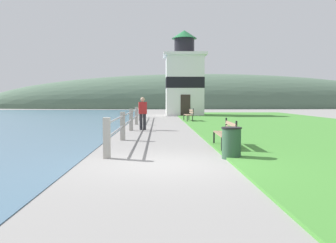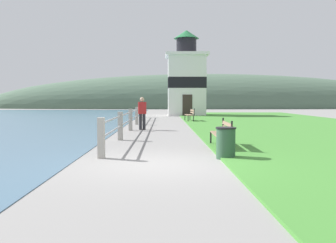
% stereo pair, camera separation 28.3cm
% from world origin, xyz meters
% --- Properties ---
extents(ground_plane, '(160.00, 160.00, 0.00)m').
position_xyz_m(ground_plane, '(0.00, 0.00, 0.00)').
color(ground_plane, gray).
extents(grass_verge, '(12.00, 40.67, 0.06)m').
position_xyz_m(grass_verge, '(7.62, 13.56, 0.03)').
color(grass_verge, '#428433').
rests_on(grass_verge, ground_plane).
extents(seawall_railing, '(0.18, 22.23, 1.09)m').
position_xyz_m(seawall_railing, '(-1.52, 12.02, 0.63)').
color(seawall_railing, '#A8A399').
rests_on(seawall_railing, ground_plane).
extents(park_bench_near, '(0.52, 1.98, 0.94)m').
position_xyz_m(park_bench_near, '(2.02, 2.90, 0.54)').
color(park_bench_near, '#846B51').
rests_on(park_bench_near, ground_plane).
extents(park_bench_midway, '(0.60, 1.69, 0.94)m').
position_xyz_m(park_bench_midway, '(2.03, 17.39, 0.54)').
color(park_bench_midway, '#846B51').
rests_on(park_bench_midway, ground_plane).
extents(lighthouse, '(4.04, 4.04, 8.20)m').
position_xyz_m(lighthouse, '(2.34, 27.39, 3.46)').
color(lighthouse, white).
rests_on(lighthouse, ground_plane).
extents(person_strolling, '(0.44, 0.28, 1.68)m').
position_xyz_m(person_strolling, '(-0.96, 10.27, 0.91)').
color(person_strolling, '#28282D').
rests_on(person_strolling, ground_plane).
extents(trash_bin, '(0.54, 0.54, 0.84)m').
position_xyz_m(trash_bin, '(1.79, 0.86, 0.42)').
color(trash_bin, '#2D5138').
rests_on(trash_bin, ground_plane).
extents(distant_hillside, '(80.00, 16.00, 12.00)m').
position_xyz_m(distant_hillside, '(8.00, 57.11, 0.00)').
color(distant_hillside, '#4C6651').
rests_on(distant_hillside, ground_plane).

